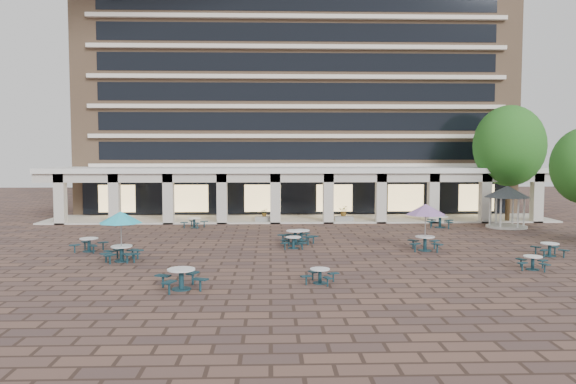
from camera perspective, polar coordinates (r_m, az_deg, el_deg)
name	(u,v)px	position (r m, az deg, el deg)	size (l,w,h in m)	color
ground	(314,250)	(32.60, 2.63, -5.92)	(120.00, 120.00, 0.00)	brown
apartment_building	(295,84)	(57.96, 0.69, 10.92)	(40.00, 15.50, 25.20)	#977355
retail_arcade	(300,184)	(46.96, 1.25, 0.81)	(42.00, 6.60, 4.40)	white
picnic_table_0	(122,252)	(30.58, -16.51, -5.83)	(2.06, 2.06, 0.80)	#163842
picnic_table_1	(181,277)	(23.72, -10.79, -8.49)	(2.34, 2.34, 0.86)	#163842
picnic_table_2	(320,275)	(24.43, 3.26, -8.37)	(1.75, 1.75, 0.64)	#163842
picnic_table_3	(533,262)	(29.60, 23.60, -6.49)	(1.81, 1.81, 0.67)	#163842
picnic_table_4	(121,219)	(30.18, -16.62, -2.67)	(2.24, 2.24, 2.59)	#163842
picnic_table_5	(293,241)	(33.12, 0.55, -5.04)	(1.55, 1.55, 0.69)	#163842
picnic_table_6	(426,211)	(33.04, 13.80, -1.91)	(2.32, 2.32, 2.68)	#163842
picnic_table_7	(550,248)	(33.79, 25.05, -5.20)	(1.67, 1.67, 0.72)	#163842
picnic_table_8	(89,243)	(34.01, -19.56, -4.95)	(1.94, 1.94, 0.77)	#163842
picnic_table_9	(301,235)	(35.16, 1.34, -4.40)	(2.14, 2.14, 0.80)	#163842
picnic_table_10	(295,236)	(34.67, 0.74, -4.48)	(2.20, 2.20, 0.84)	#163842
picnic_table_12	(194,222)	(42.72, -9.51, -3.01)	(2.02, 2.02, 0.74)	#163842
picnic_table_13	(440,221)	(43.71, 15.19, -2.84)	(2.31, 2.31, 0.87)	#163842
gazebo	(507,196)	(45.15, 21.38, -0.42)	(3.35, 3.35, 3.12)	beige
tree_east_c	(509,146)	(48.68, 21.55, 4.38)	(5.67, 5.67, 9.44)	#3F2F19
planter_left	(265,217)	(45.22, -2.40, -2.59)	(1.50, 0.60, 1.16)	gray
planter_right	(344,215)	(45.59, 5.70, -2.36)	(1.50, 0.91, 1.35)	gray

